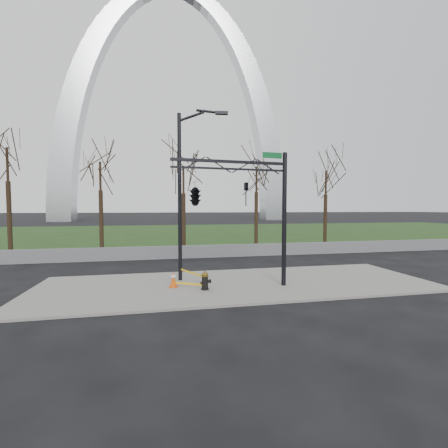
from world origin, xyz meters
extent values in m
plane|color=black|center=(0.00, 0.00, 0.00)|extent=(500.00, 500.00, 0.00)
cube|color=gray|center=(0.00, 0.00, 0.05)|extent=(18.00, 6.00, 0.10)
cube|color=#1D3312|center=(0.00, 30.00, 0.03)|extent=(120.00, 40.00, 0.06)
cube|color=#59595B|center=(0.00, 8.00, 0.45)|extent=(60.00, 0.30, 0.90)
cylinder|color=black|center=(-1.68, -0.85, 0.13)|extent=(0.33, 0.33, 0.06)
cylinder|color=black|center=(-1.68, -0.85, 0.39)|extent=(0.25, 0.25, 0.58)
cylinder|color=black|center=(-1.48, -0.80, 0.44)|extent=(0.22, 0.19, 0.15)
cylinder|color=black|center=(-1.82, -0.88, 0.41)|extent=(0.12, 0.12, 0.10)
cylinder|color=brown|center=(-1.68, -0.85, 0.70)|extent=(0.29, 0.29, 0.06)
ellipsoid|color=brown|center=(-1.68, -0.85, 0.76)|extent=(0.27, 0.27, 0.20)
cylinder|color=brown|center=(-1.68, -0.85, 0.87)|extent=(0.06, 0.06, 0.08)
cube|color=#D64A0B|center=(-2.98, -0.13, 0.12)|extent=(0.44, 0.44, 0.04)
cone|color=#D64A0B|center=(-2.98, -0.13, 0.46)|extent=(0.27, 0.27, 0.65)
cylinder|color=white|center=(-2.98, -0.13, 0.58)|extent=(0.21, 0.21, 0.10)
cylinder|color=black|center=(-2.60, 1.10, 4.00)|extent=(0.18, 0.18, 8.00)
cylinder|color=black|center=(-2.06, 1.03, 7.85)|extent=(1.27, 0.29, 0.56)
cylinder|color=black|center=(-1.21, 0.91, 8.10)|extent=(1.21, 0.28, 0.22)
cube|color=black|center=(-0.62, 0.83, 8.05)|extent=(0.62, 0.30, 0.14)
cylinder|color=black|center=(1.90, -0.80, 3.00)|extent=(0.20, 0.20, 6.00)
cube|color=black|center=(-0.60, -0.97, 5.50)|extent=(5.00, 0.45, 0.12)
cube|color=black|center=(-0.60, -0.97, 5.20)|extent=(4.99, 0.41, 0.08)
cube|color=#0C5926|center=(1.30, -0.84, 5.85)|extent=(0.90, 0.10, 0.25)
imported|color=black|center=(0.10, -0.92, 4.15)|extent=(0.18, 0.21, 1.00)
imported|color=black|center=(-2.10, -1.07, 4.15)|extent=(0.69, 2.51, 1.00)
cube|color=yellow|center=(-2.14, 0.13, 0.63)|extent=(0.93, 1.95, 0.08)
cube|color=yellow|center=(-2.33, -0.49, 0.29)|extent=(1.30, 0.72, 0.08)
camera|label=1|loc=(-3.42, -13.33, 3.55)|focal=24.09mm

